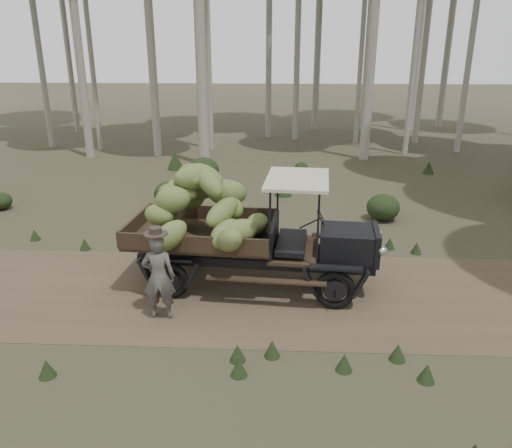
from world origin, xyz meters
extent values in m
plane|color=#473D2B|center=(0.00, 0.00, 0.00)|extent=(120.00, 120.00, 0.00)
cube|color=brown|center=(0.00, 0.00, 0.00)|extent=(70.00, 4.00, 0.01)
cube|color=black|center=(1.84, 0.29, 1.05)|extent=(1.13, 1.08, 0.58)
cube|color=black|center=(2.41, 0.24, 1.05)|extent=(0.19, 1.05, 0.65)
cube|color=black|center=(0.38, 0.41, 1.15)|extent=(0.21, 1.47, 0.58)
cube|color=#38281C|center=(-1.08, 0.53, 1.05)|extent=(3.08, 2.13, 0.08)
cube|color=#38281C|center=(-1.00, 1.47, 1.24)|extent=(2.93, 0.31, 0.34)
cube|color=#38281C|center=(-1.16, -0.41, 1.24)|extent=(2.93, 0.31, 0.34)
cube|color=#38281C|center=(-2.55, 0.66, 1.24)|extent=(0.22, 1.88, 0.34)
cube|color=beige|center=(0.83, 0.37, 2.33)|extent=(1.35, 1.88, 0.06)
cube|color=black|center=(0.05, 0.84, 0.65)|extent=(4.81, 0.51, 0.19)
cube|color=black|center=(-0.02, 0.05, 0.65)|extent=(4.81, 0.51, 0.19)
torus|color=black|center=(1.70, 1.14, 0.40)|extent=(0.81, 0.21, 0.80)
torus|color=black|center=(1.56, -0.53, 0.40)|extent=(0.81, 0.21, 0.80)
torus|color=black|center=(-1.54, 1.41, 0.40)|extent=(0.81, 0.21, 0.80)
torus|color=black|center=(-1.68, -0.26, 0.40)|extent=(0.81, 0.21, 0.80)
sphere|color=beige|center=(2.54, 0.70, 1.10)|extent=(0.19, 0.19, 0.19)
sphere|color=beige|center=(2.46, -0.24, 1.10)|extent=(0.19, 0.19, 0.19)
ellipsoid|color=olive|center=(-0.35, -0.15, 1.37)|extent=(1.11, 0.82, 0.77)
ellipsoid|color=olive|center=(-1.42, 1.07, 1.72)|extent=(0.95, 0.92, 0.69)
ellipsoid|color=olive|center=(-1.62, 0.22, 1.92)|extent=(0.83, 0.59, 0.63)
ellipsoid|color=olive|center=(-1.01, 0.69, 2.30)|extent=(0.99, 0.76, 0.65)
ellipsoid|color=olive|center=(-0.53, -0.17, 1.37)|extent=(0.90, 1.04, 0.70)
ellipsoid|color=olive|center=(-0.54, 0.53, 1.66)|extent=(0.85, 0.85, 0.54)
ellipsoid|color=olive|center=(-1.23, 0.90, 1.98)|extent=(0.82, 0.58, 0.60)
ellipsoid|color=olive|center=(-0.91, 0.38, 2.24)|extent=(0.90, 0.97, 0.71)
ellipsoid|color=olive|center=(0.04, 0.48, 1.36)|extent=(0.67, 0.91, 0.52)
ellipsoid|color=olive|center=(-0.64, 0.11, 1.72)|extent=(0.89, 1.02, 0.70)
ellipsoid|color=olive|center=(-0.60, 0.69, 1.95)|extent=(1.02, 0.76, 0.65)
ellipsoid|color=olive|center=(-1.26, 0.65, 2.29)|extent=(0.94, 0.84, 0.61)
ellipsoid|color=olive|center=(-0.65, 1.12, 1.30)|extent=(0.57, 0.92, 0.71)
ellipsoid|color=olive|center=(-1.89, 0.15, 1.62)|extent=(0.78, 0.67, 0.46)
ellipsoid|color=olive|center=(-1.54, 0.43, 2.01)|extent=(0.88, 0.50, 0.50)
ellipsoid|color=olive|center=(-1.25, 0.53, 2.29)|extent=(0.98, 0.90, 0.57)
ellipsoid|color=olive|center=(-1.78, 0.39, 1.37)|extent=(0.61, 0.92, 0.60)
ellipsoid|color=olive|center=(-1.88, 0.67, 1.64)|extent=(0.51, 0.79, 0.60)
ellipsoid|color=olive|center=(-1.61, 0.58, 2.04)|extent=(0.51, 0.82, 0.59)
ellipsoid|color=olive|center=(-1.20, 0.60, 2.30)|extent=(0.46, 0.72, 0.50)
ellipsoid|color=olive|center=(-1.58, -0.42, 1.40)|extent=(1.01, 0.90, 0.79)
ellipsoid|color=olive|center=(-0.44, -0.52, 1.38)|extent=(0.81, 0.96, 0.73)
imported|color=#4F4E48|center=(-1.69, -1.00, 0.82)|extent=(0.62, 0.43, 1.64)
cylinder|color=#362B25|center=(-1.69, -1.00, 1.66)|extent=(0.46, 0.46, 0.02)
cylinder|color=#362B25|center=(-1.69, -1.00, 1.72)|extent=(0.23, 0.23, 0.13)
cone|color=#233319|center=(-3.80, 10.76, 0.38)|extent=(0.68, 0.68, 0.75)
ellipsoid|color=#233319|center=(-2.97, 5.80, 0.40)|extent=(0.98, 0.98, 0.79)
ellipsoid|color=#233319|center=(-2.33, 8.70, 0.47)|extent=(1.16, 1.16, 0.93)
cone|color=#233319|center=(-2.05, 4.79, 0.21)|extent=(0.38, 0.38, 0.42)
cone|color=#233319|center=(6.37, 10.51, 0.25)|extent=(0.44, 0.44, 0.49)
ellipsoid|color=#233319|center=(1.33, 10.39, 0.22)|extent=(0.53, 0.53, 0.42)
ellipsoid|color=#233319|center=(3.48, 4.76, 0.39)|extent=(0.95, 0.95, 0.76)
ellipsoid|color=#233319|center=(-8.11, 5.21, 0.27)|extent=(0.67, 0.67, 0.53)
cone|color=#233319|center=(0.61, 7.16, 0.33)|extent=(0.60, 0.60, 0.67)
cone|color=#233319|center=(-0.10, -2.68, 0.15)|extent=(0.27, 0.27, 0.30)
cone|color=#233319|center=(3.25, 2.58, 0.15)|extent=(0.27, 0.27, 0.30)
cone|color=#233319|center=(3.84, 2.30, 0.15)|extent=(0.27, 0.27, 0.30)
cone|color=#233319|center=(2.06, 2.25, 0.15)|extent=(0.27, 0.27, 0.30)
cone|color=#233319|center=(-4.33, 2.15, 0.15)|extent=(0.27, 0.27, 0.30)
cone|color=#233319|center=(2.74, -2.68, 0.15)|extent=(0.27, 0.27, 0.30)
cone|color=#233319|center=(1.53, -2.48, 0.15)|extent=(0.27, 0.27, 0.30)
cone|color=#233319|center=(-5.87, 2.72, 0.15)|extent=(0.27, 0.27, 0.30)
cone|color=#233319|center=(-0.15, -2.30, 0.15)|extent=(0.27, 0.27, 0.30)
cone|color=#233319|center=(-1.19, 2.30, 0.15)|extent=(0.27, 0.27, 0.30)
cone|color=#233319|center=(-3.03, -2.85, 0.15)|extent=(0.27, 0.27, 0.30)
cone|color=#233319|center=(0.40, -2.16, 0.15)|extent=(0.27, 0.27, 0.30)
cone|color=#233319|center=(2.42, -2.16, 0.15)|extent=(0.27, 0.27, 0.30)
camera|label=1|loc=(0.48, -9.10, 4.79)|focal=35.00mm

